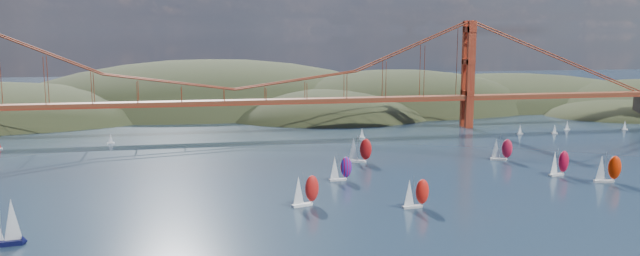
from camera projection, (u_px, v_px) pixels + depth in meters
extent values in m
ellipsoid|color=black|center=(211.00, 131.00, 420.82)|extent=(300.00, 180.00, 96.00)
ellipsoid|color=black|center=(395.00, 127.00, 413.51)|extent=(220.00, 140.00, 76.00)
ellipsoid|color=black|center=(330.00, 129.00, 374.33)|extent=(140.00, 110.00, 48.00)
ellipsoid|color=black|center=(506.00, 115.00, 449.23)|extent=(260.00, 160.00, 60.00)
ellipsoid|color=black|center=(630.00, 122.00, 378.19)|extent=(120.00, 90.00, 28.00)
cube|color=brown|center=(235.00, 102.00, 301.17)|extent=(440.00, 7.00, 1.60)
cube|color=maroon|center=(235.00, 104.00, 301.36)|extent=(440.00, 7.00, 0.80)
cube|color=maroon|center=(468.00, 75.00, 321.73)|extent=(4.00, 8.50, 55.00)
cube|color=black|center=(0.00, 244.00, 146.06)|extent=(10.15, 4.26, 1.18)
cylinder|color=#99999E|center=(0.00, 212.00, 145.04)|extent=(0.15, 0.15, 14.21)
cone|color=white|center=(12.00, 219.00, 146.19)|extent=(4.50, 4.50, 9.95)
cube|color=white|center=(302.00, 205.00, 179.20)|extent=(6.31, 3.68, 0.73)
cylinder|color=#99999E|center=(303.00, 188.00, 178.59)|extent=(0.09, 0.09, 9.14)
cone|color=white|center=(298.00, 190.00, 177.95)|extent=(4.37, 4.37, 8.04)
ellipsoid|color=red|center=(312.00, 188.00, 180.21)|extent=(4.92, 3.98, 7.68)
cube|color=silver|center=(412.00, 207.00, 177.47)|extent=(5.89, 2.41, 0.69)
cylinder|color=#99999E|center=(413.00, 191.00, 176.85)|extent=(0.09, 0.09, 8.58)
cone|color=white|center=(409.00, 193.00, 176.49)|extent=(3.63, 3.63, 7.55)
ellipsoid|color=red|center=(422.00, 191.00, 177.85)|extent=(4.33, 3.07, 7.21)
cube|color=silver|center=(604.00, 181.00, 207.48)|extent=(6.45, 2.60, 0.75)
cylinder|color=#99999E|center=(606.00, 166.00, 206.71)|extent=(0.09, 0.09, 9.40)
cone|color=white|center=(601.00, 168.00, 206.71)|extent=(3.96, 3.96, 8.27)
ellipsoid|color=#EA2600|center=(615.00, 168.00, 206.94)|extent=(4.72, 3.33, 7.89)
cube|color=silver|center=(498.00, 159.00, 243.26)|extent=(6.03, 3.25, 0.70)
cylinder|color=#99999E|center=(500.00, 147.00, 242.50)|extent=(0.09, 0.09, 8.71)
cone|color=white|center=(496.00, 148.00, 242.71)|extent=(4.06, 4.06, 7.66)
ellipsoid|color=red|center=(507.00, 149.00, 242.27)|extent=(4.63, 3.63, 7.31)
cube|color=silver|center=(556.00, 175.00, 216.81)|extent=(6.24, 3.26, 0.72)
cylinder|color=#99999E|center=(558.00, 161.00, 216.19)|extent=(0.09, 0.09, 9.01)
cone|color=white|center=(555.00, 163.00, 215.65)|extent=(4.16, 4.16, 7.93)
ellipsoid|color=#B20829|center=(564.00, 161.00, 217.60)|extent=(4.77, 3.69, 7.57)
cube|color=white|center=(356.00, 161.00, 239.28)|extent=(6.68, 3.73, 0.77)
cylinder|color=#99999E|center=(357.00, 148.00, 238.44)|extent=(0.10, 0.10, 9.66)
cone|color=white|center=(353.00, 149.00, 238.70)|extent=(4.55, 4.55, 8.50)
ellipsoid|color=#B71112|center=(366.00, 149.00, 238.10)|extent=(5.17, 4.10, 8.11)
cube|color=silver|center=(337.00, 180.00, 209.59)|extent=(5.80, 2.29, 0.68)
cylinder|color=#99999E|center=(338.00, 166.00, 208.97)|extent=(0.08, 0.08, 8.47)
cone|color=white|center=(335.00, 168.00, 208.64)|extent=(3.54, 3.54, 7.46)
ellipsoid|color=#B10533|center=(346.00, 167.00, 209.91)|extent=(4.24, 2.97, 7.12)
cube|color=silver|center=(111.00, 143.00, 277.96)|extent=(3.00, 1.00, 0.50)
cone|color=white|center=(111.00, 138.00, 277.59)|extent=(2.00, 2.00, 4.20)
cube|color=silver|center=(520.00, 134.00, 303.68)|extent=(3.00, 1.00, 0.50)
cone|color=white|center=(520.00, 129.00, 303.32)|extent=(2.00, 2.00, 4.20)
cube|color=silver|center=(554.00, 133.00, 305.14)|extent=(3.00, 1.00, 0.50)
cone|color=white|center=(555.00, 128.00, 304.78)|extent=(2.00, 2.00, 4.20)
cube|color=silver|center=(567.00, 129.00, 316.65)|extent=(3.00, 1.00, 0.50)
cone|color=white|center=(567.00, 125.00, 316.29)|extent=(2.00, 2.00, 4.20)
cube|color=silver|center=(624.00, 129.00, 317.27)|extent=(3.00, 1.00, 0.50)
cone|color=white|center=(625.00, 125.00, 316.91)|extent=(2.00, 2.00, 4.20)
cube|color=silver|center=(362.00, 138.00, 292.89)|extent=(3.00, 1.00, 0.50)
cone|color=white|center=(362.00, 133.00, 292.53)|extent=(2.00, 2.00, 4.20)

